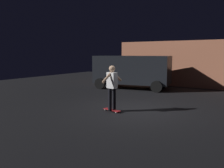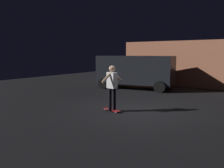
{
  "view_description": "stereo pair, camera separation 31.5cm",
  "coord_description": "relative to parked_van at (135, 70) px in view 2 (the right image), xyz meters",
  "views": [
    {
      "loc": [
        4.23,
        -7.99,
        2.19
      ],
      "look_at": [
        -0.67,
        -0.75,
        1.05
      ],
      "focal_mm": 37.85,
      "sensor_mm": 36.0,
      "label": 1
    },
    {
      "loc": [
        4.48,
        -7.81,
        2.19
      ],
      "look_at": [
        -0.67,
        -0.75,
        1.05
      ],
      "focal_mm": 37.85,
      "sensor_mm": 36.0,
      "label": 2
    }
  ],
  "objects": [
    {
      "name": "skater",
      "position": [
        2.3,
        -5.64,
        -0.12
      ],
      "size": [
        0.42,
        0.98,
        1.67
      ],
      "color": "black",
      "rests_on": "skateboard_ridden"
    },
    {
      "name": "low_building",
      "position": [
        2.82,
        4.33,
        0.34
      ],
      "size": [
        10.0,
        4.05,
        3.0
      ],
      "color": "#B76B4C",
      "rests_on": "ground_plane"
    },
    {
      "name": "parked_van",
      "position": [
        0.0,
        0.0,
        0.0
      ],
      "size": [
        4.89,
        3.01,
        2.03
      ],
      "color": "black",
      "rests_on": "ground_plane"
    },
    {
      "name": "ground_plane",
      "position": [
        2.97,
        -4.89,
        -1.16
      ],
      "size": [
        28.0,
        28.0,
        0.0
      ],
      "primitive_type": "plane",
      "color": "black"
    },
    {
      "name": "skateboard_ridden",
      "position": [
        2.3,
        -5.64,
        -1.11
      ],
      "size": [
        0.8,
        0.36,
        0.07
      ],
      "color": "#AD1E23",
      "rests_on": "ground_plane"
    }
  ]
}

